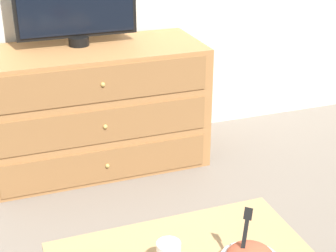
{
  "coord_description": "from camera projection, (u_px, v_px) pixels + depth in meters",
  "views": [
    {
      "loc": [
        -0.67,
        -3.04,
        1.5
      ],
      "look_at": [
        -0.11,
        -1.49,
        0.75
      ],
      "focal_mm": 55.0,
      "sensor_mm": 36.0,
      "label": 1
    }
  ],
  "objects": [
    {
      "name": "ground_plane",
      "position": [
        108.0,
        139.0,
        3.43
      ],
      "size": [
        12.0,
        12.0,
        0.0
      ],
      "primitive_type": "plane",
      "color": "#70665B"
    },
    {
      "name": "dresser",
      "position": [
        94.0,
        108.0,
        2.98
      ],
      "size": [
        1.26,
        0.56,
        0.72
      ],
      "color": "#9E6B3D",
      "rests_on": "ground_plane"
    }
  ]
}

